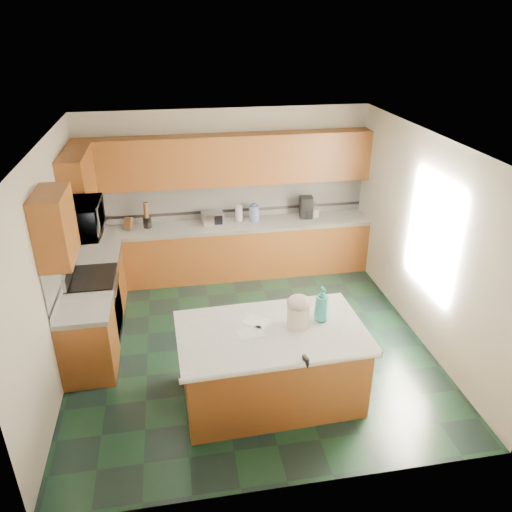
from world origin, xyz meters
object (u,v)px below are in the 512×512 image
object	(u,v)px
island_base	(271,366)
treat_jar	(298,315)
soap_bottle_island	(322,304)
coffee_maker	(306,207)
knife_block	(129,223)
toaster_oven	(213,218)
island_top	(271,332)

from	to	relation	value
island_base	treat_jar	xyz separation A→B (m)	(0.30, 0.05, 0.61)
soap_bottle_island	coffee_maker	bearing A→B (deg)	73.69
treat_jar	soap_bottle_island	bearing A→B (deg)	-6.04
knife_block	coffee_maker	bearing A→B (deg)	24.45
soap_bottle_island	knife_block	size ratio (longest dim) A/B	2.14
toaster_oven	island_base	bearing A→B (deg)	-91.87
treat_jar	toaster_oven	size ratio (longest dim) A/B	0.74
island_base	knife_block	world-z (taller)	knife_block
treat_jar	soap_bottle_island	xyz separation A→B (m)	(0.28, 0.05, 0.08)
treat_jar	knife_block	size ratio (longest dim) A/B	1.28
soap_bottle_island	island_top	bearing A→B (deg)	-174.82
treat_jar	knife_block	world-z (taller)	treat_jar
soap_bottle_island	knife_block	bearing A→B (deg)	122.18
treat_jar	coffee_maker	world-z (taller)	coffee_maker
island_top	knife_block	bearing A→B (deg)	116.05
island_top	soap_bottle_island	world-z (taller)	soap_bottle_island
soap_bottle_island	island_base	bearing A→B (deg)	-174.82
island_base	knife_block	distance (m)	3.58
soap_bottle_island	knife_block	xyz separation A→B (m)	(-2.24, 3.02, -0.11)
island_base	toaster_oven	xyz separation A→B (m)	(-0.34, 3.12, 0.59)
island_base	island_top	bearing A→B (deg)	178.00
soap_bottle_island	treat_jar	bearing A→B (deg)	-173.94
island_top	treat_jar	bearing A→B (deg)	6.77
island_base	soap_bottle_island	world-z (taller)	soap_bottle_island
coffee_maker	island_base	bearing A→B (deg)	-102.92
soap_bottle_island	toaster_oven	size ratio (longest dim) A/B	1.24
island_top	toaster_oven	size ratio (longest dim) A/B	6.05
island_base	soap_bottle_island	xyz separation A→B (m)	(0.58, 0.10, 0.70)
island_base	knife_block	xyz separation A→B (m)	(-1.66, 3.12, 0.59)
treat_jar	toaster_oven	distance (m)	3.14
island_base	coffee_maker	bearing A→B (deg)	66.76
coffee_maker	knife_block	bearing A→B (deg)	-171.09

